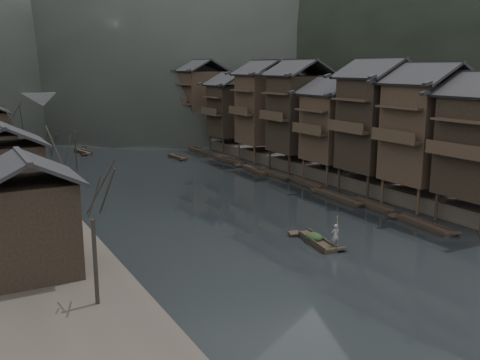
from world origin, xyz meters
TOP-DOWN VIEW (x-y plane):
  - water at (0.00, 0.00)m, footprint 300.00×300.00m
  - right_bank at (35.00, 40.00)m, footprint 40.00×200.00m
  - stilt_houses at (17.28, 19.43)m, footprint 9.00×67.60m
  - bare_trees at (-17.00, 21.93)m, footprint 3.89×75.04m
  - moored_sampans at (11.96, 20.92)m, footprint 2.96×60.19m
  - midriver_boats at (-0.42, 55.22)m, footprint 13.34×43.61m
  - stone_bridge at (-0.00, 72.00)m, footprint 40.00×6.00m
  - hero_sampan at (0.64, -5.66)m, footprint 2.06×5.63m
  - cargo_heap at (0.59, -5.40)m, footprint 1.22×1.60m
  - boatman at (0.99, -7.57)m, footprint 0.70×0.48m
  - bamboo_pole at (1.19, -7.57)m, footprint 1.84×2.02m

SIDE VIEW (x-z plane):
  - water at x=0.00m, z-range 0.00..0.00m
  - hero_sampan at x=0.64m, z-range -0.02..0.42m
  - midriver_boats at x=-0.42m, z-range -0.02..0.43m
  - moored_sampans at x=11.96m, z-range -0.03..0.44m
  - cargo_heap at x=0.59m, z-range 0.44..1.18m
  - right_bank at x=35.00m, z-range 0.00..1.80m
  - boatman at x=0.99m, z-range 0.44..2.29m
  - bamboo_pole at x=1.19m, z-range 2.29..5.78m
  - stone_bridge at x=0.00m, z-range 0.61..9.61m
  - bare_trees at x=-17.00m, z-range 2.59..10.37m
  - stilt_houses at x=17.28m, z-range 1.28..16.67m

